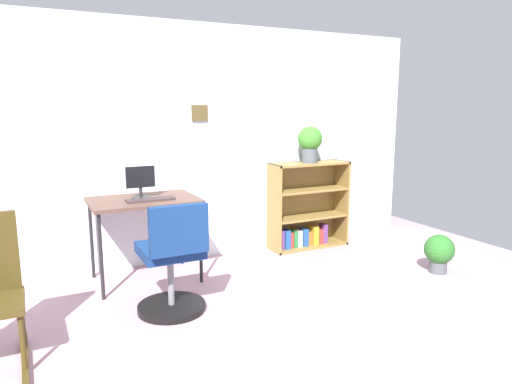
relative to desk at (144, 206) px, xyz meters
name	(u,v)px	position (x,y,z in m)	size (l,w,h in m)	color
ground_plane	(310,350)	(0.64, -1.71, -0.69)	(6.24, 6.24, 0.00)	#AF8593
wall_back	(195,144)	(0.64, 0.44, 0.49)	(5.20, 0.12, 2.35)	silver
desk	(144,206)	(0.00, 0.00, 0.00)	(0.93, 0.64, 0.75)	brown
monitor	(140,182)	(-0.01, 0.04, 0.21)	(0.25, 0.15, 0.28)	#262628
keyboard	(151,200)	(0.04, -0.11, 0.07)	(0.41, 0.13, 0.02)	#35292A
office_chair	(173,266)	(0.02, -0.79, -0.31)	(0.52, 0.55, 0.88)	black
bookshelf_low	(306,210)	(1.85, 0.25, -0.27)	(0.90, 0.30, 0.95)	olive
potted_plant_on_shelf	(310,142)	(1.85, 0.19, 0.49)	(0.26, 0.26, 0.39)	#474C51
potted_plant_floor	(439,251)	(2.51, -1.05, -0.48)	(0.28, 0.28, 0.37)	#474C51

